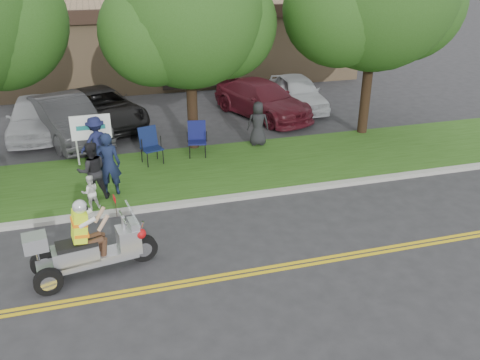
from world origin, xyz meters
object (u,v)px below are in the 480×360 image
object	(u,v)px
parked_car_left	(66,119)
spectator_adult_left	(109,164)
parked_car_right	(262,99)
parked_car_far_left	(33,117)
lawn_chair_a	(197,136)
parked_car_mid	(101,108)
parked_car_far_right	(297,92)
spectator_adult_mid	(92,171)
trike_scooter	(88,249)
lawn_chair_b	(150,143)

from	to	relation	value
parked_car_left	spectator_adult_left	bearing A→B (deg)	-96.96
parked_car_right	parked_car_far_left	bearing A→B (deg)	157.88
lawn_chair_a	parked_car_mid	size ratio (longest dim) A/B	0.22
parked_car_left	parked_car_mid	bearing A→B (deg)	26.98
lawn_chair_a	parked_car_far_left	distance (m)	6.72
parked_car_far_left	spectator_adult_left	bearing A→B (deg)	-66.86
spectator_adult_left	parked_car_far_right	bearing A→B (deg)	-133.77
spectator_adult_mid	parked_car_left	distance (m)	5.50
lawn_chair_a	spectator_adult_mid	distance (m)	4.24
trike_scooter	parked_car_far_right	xyz separation A→B (m)	(9.05, 10.48, 0.09)
spectator_adult_mid	parked_car_mid	size ratio (longest dim) A/B	0.33
spectator_adult_left	parked_car_left	world-z (taller)	spectator_adult_left
spectator_adult_left	spectator_adult_mid	xyz separation A→B (m)	(-0.46, -0.18, -0.09)
parked_car_far_left	parked_car_left	xyz separation A→B (m)	(1.20, -0.91, 0.08)
trike_scooter	parked_car_mid	distance (m)	10.44
parked_car_mid	parked_car_far_right	size ratio (longest dim) A/B	1.21
parked_car_left	parked_car_mid	distance (m)	1.93
spectator_adult_left	parked_car_right	world-z (taller)	spectator_adult_left
parked_car_far_left	parked_car_right	world-z (taller)	parked_car_far_left
trike_scooter	lawn_chair_a	bearing A→B (deg)	49.70
spectator_adult_left	parked_car_left	size ratio (longest dim) A/B	0.38
spectator_adult_mid	parked_car_right	distance (m)	9.37
parked_car_far_right	parked_car_mid	bearing A→B (deg)	-178.14
lawn_chair_a	parked_car_far_right	bearing A→B (deg)	50.24
spectator_adult_left	parked_car_left	bearing A→B (deg)	-68.69
trike_scooter	spectator_adult_mid	size ratio (longest dim) A/B	1.67
trike_scooter	spectator_adult_mid	distance (m)	3.58
lawn_chair_b	spectator_adult_mid	size ratio (longest dim) A/B	0.70
parked_car_far_left	spectator_adult_mid	bearing A→B (deg)	-71.08
parked_car_left	trike_scooter	bearing A→B (deg)	-106.73
parked_car_far_left	parked_car_mid	distance (m)	2.55
lawn_chair_b	spectator_adult_left	bearing A→B (deg)	-139.91
parked_car_far_left	parked_car_left	distance (m)	1.51
trike_scooter	parked_car_right	size ratio (longest dim) A/B	0.56
spectator_adult_mid	parked_car_far_left	xyz separation A→B (m)	(-2.04, 6.34, -0.21)
spectator_adult_left	spectator_adult_mid	bearing A→B (deg)	28.44
spectator_adult_mid	parked_car_mid	distance (m)	6.88
lawn_chair_b	spectator_adult_left	distance (m)	2.49
trike_scooter	spectator_adult_mid	xyz separation A→B (m)	(0.20, 3.56, 0.30)
spectator_adult_mid	parked_car_mid	xyz separation A→B (m)	(0.46, 6.86, -0.23)
parked_car_far_right	lawn_chair_b	bearing A→B (deg)	-144.78
parked_car_far_left	parked_car_far_right	size ratio (longest dim) A/B	1.01
spectator_adult_left	spectator_adult_mid	distance (m)	0.50
parked_car_far_left	parked_car_left	bearing A→B (deg)	-35.89
lawn_chair_b	parked_car_far_left	distance (m)	5.65
lawn_chair_b	parked_car_left	world-z (taller)	parked_car_left
parked_car_left	parked_car_far_right	distance (m)	9.81
lawn_chair_b	parked_car_far_left	size ratio (longest dim) A/B	0.27
spectator_adult_mid	trike_scooter	bearing A→B (deg)	80.29
trike_scooter	parked_car_mid	size ratio (longest dim) A/B	0.54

